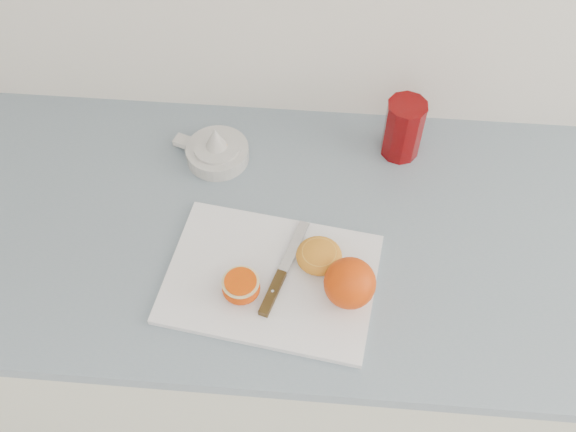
{
  "coord_description": "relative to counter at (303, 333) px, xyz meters",
  "views": [
    {
      "loc": [
        -0.12,
        1.01,
        1.85
      ],
      "look_at": [
        -0.17,
        1.67,
        0.96
      ],
      "focal_mm": 40.0,
      "sensor_mm": 36.0,
      "label": 1
    }
  ],
  "objects": [
    {
      "name": "half_orange",
      "position": [
        -0.1,
        -0.16,
        0.48
      ],
      "size": [
        0.06,
        0.06,
        0.04
      ],
      "color": "#DA4F0C",
      "rests_on": "cutting_board"
    },
    {
      "name": "red_tumbler",
      "position": [
        0.17,
        0.2,
        0.5
      ],
      "size": [
        0.08,
        0.08,
        0.13
      ],
      "color": "#710507",
      "rests_on": "counter"
    },
    {
      "name": "counter",
      "position": [
        0.0,
        0.0,
        0.0
      ],
      "size": [
        2.57,
        0.64,
        0.89
      ],
      "color": "silver",
      "rests_on": "ground"
    },
    {
      "name": "citrus_juicer",
      "position": [
        -0.19,
        0.15,
        0.47
      ],
      "size": [
        0.16,
        0.12,
        0.08
      ],
      "color": "silver",
      "rests_on": "counter"
    },
    {
      "name": "cutting_board",
      "position": [
        -0.06,
        -0.12,
        0.45
      ],
      "size": [
        0.39,
        0.3,
        0.01
      ],
      "primitive_type": "cube",
      "rotation": [
        0.0,
        0.0,
        -0.14
      ],
      "color": "white",
      "rests_on": "counter"
    },
    {
      "name": "paring_knife",
      "position": [
        -0.05,
        -0.14,
        0.46
      ],
      "size": [
        0.07,
        0.2,
        0.01
      ],
      "color": "#412D10",
      "rests_on": "cutting_board"
    },
    {
      "name": "squeezed_shell",
      "position": [
        0.02,
        -0.08,
        0.47
      ],
      "size": [
        0.08,
        0.08,
        0.03
      ],
      "color": "orange",
      "rests_on": "cutting_board"
    },
    {
      "name": "whole_orange",
      "position": [
        0.08,
        -0.15,
        0.5
      ],
      "size": [
        0.09,
        0.09,
        0.09
      ],
      "color": "#DA4F0C",
      "rests_on": "cutting_board"
    }
  ]
}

